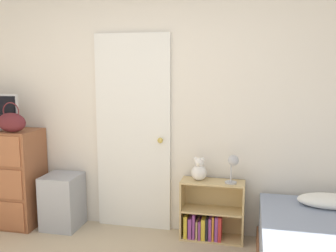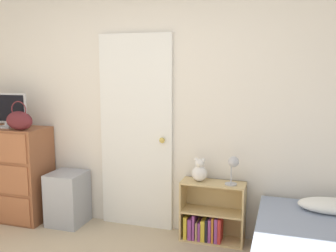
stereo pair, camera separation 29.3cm
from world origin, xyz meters
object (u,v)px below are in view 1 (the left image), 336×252
at_px(teddy_bear, 199,170).
at_px(desk_lamp, 233,163).
at_px(bookshelf, 209,217).
at_px(handbag, 12,122).
at_px(storage_bin, 63,201).
at_px(dresser, 2,177).

height_order(teddy_bear, desk_lamp, desk_lamp).
bearing_deg(bookshelf, handbag, -173.61).
height_order(handbag, storage_bin, handbag).
bearing_deg(storage_bin, desk_lamp, 0.93).
bearing_deg(desk_lamp, teddy_bear, 173.51).
bearing_deg(desk_lamp, storage_bin, -179.07).
relative_size(dresser, bookshelf, 1.67).
xyz_separation_m(handbag, desk_lamp, (2.19, 0.18, -0.35)).
relative_size(handbag, storage_bin, 0.55).
distance_m(handbag, bookshelf, 2.18).
xyz_separation_m(storage_bin, desk_lamp, (1.75, 0.03, 0.50)).
xyz_separation_m(handbag, bookshelf, (1.97, 0.22, -0.91)).
height_order(handbag, teddy_bear, handbag).
relative_size(dresser, teddy_bear, 4.48).
distance_m(dresser, desk_lamp, 2.45).
relative_size(handbag, desk_lamp, 1.13).
height_order(bookshelf, desk_lamp, desk_lamp).
distance_m(handbag, storage_bin, 0.97).
bearing_deg(dresser, bookshelf, 2.65).
bearing_deg(teddy_bear, bookshelf, 2.19).
height_order(storage_bin, desk_lamp, desk_lamp).
xyz_separation_m(dresser, teddy_bear, (2.12, 0.10, 0.17)).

